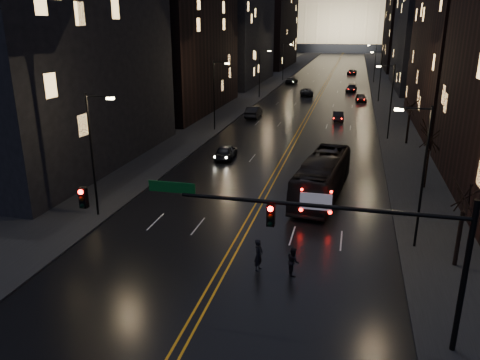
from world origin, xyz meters
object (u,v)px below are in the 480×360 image
Objects in this scene: oncoming_car_a at (226,151)px; oncoming_car_b at (254,112)px; traffic_signal at (327,231)px; pedestrian_b at (293,261)px; pedestrian_a at (259,255)px; bus at (322,177)px; receding_car_a at (338,116)px.

oncoming_car_a is 22.99m from oncoming_car_b.
pedestrian_b is (-1.92, 5.00, -4.28)m from traffic_signal.
pedestrian_a is (8.00, -22.31, 0.20)m from oncoming_car_a.
bus reaches higher than oncoming_car_a.
traffic_signal is 4.28× the size of receding_car_a.
bus reaches higher than pedestrian_b.
oncoming_car_a is (-11.90, 27.31, -4.35)m from traffic_signal.
pedestrian_a is at bearing -98.46° from receding_car_a.
oncoming_car_b reaches higher than receding_car_a.
oncoming_car_a is at bearing 34.31° from pedestrian_a.
pedestrian_a is at bearing 68.17° from pedestrian_b.
pedestrian_a is 1.98m from pedestrian_b.
bus is at bearing 110.82° from oncoming_car_b.
oncoming_car_a is at bearing 113.55° from traffic_signal.
bus is 13.32m from pedestrian_a.
oncoming_car_b reaches higher than oncoming_car_a.
oncoming_car_a is (-10.59, 9.26, -0.90)m from bus.
pedestrian_a reaches higher than oncoming_car_a.
receding_car_a is 2.47× the size of pedestrian_b.
oncoming_car_b reaches higher than pedestrian_b.
oncoming_car_b is (-1.88, 22.91, 0.10)m from oncoming_car_a.
receding_car_a is at bearing 91.43° from traffic_signal.
receding_car_a is at bearing 96.81° from bus.
traffic_signal is 3.32× the size of oncoming_car_b.
pedestrian_b is at bearing 104.32° from oncoming_car_b.
oncoming_car_b is at bearing 26.90° from pedestrian_a.
receding_car_a is (12.52, 0.39, -0.19)m from oncoming_car_b.
pedestrian_a is 1.16× the size of pedestrian_b.
oncoming_car_a is at bearing 94.32° from oncoming_car_b.
traffic_signal is 50.82m from receding_car_a.
traffic_signal is at bearing 104.97° from oncoming_car_b.
receding_car_a is at bearing -22.66° from pedestrian_b.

